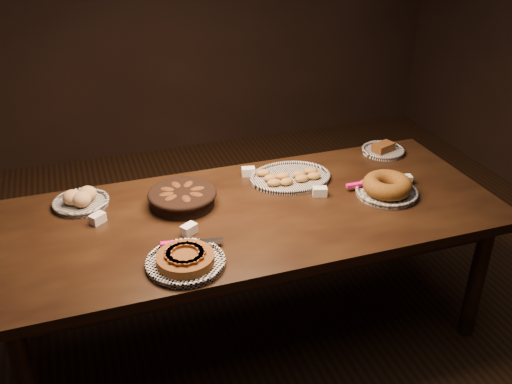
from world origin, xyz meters
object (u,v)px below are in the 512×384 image
object	(u,v)px
bundt_cake_plate	(387,187)
apple_tart_plate	(185,260)
buffet_table	(252,224)
madeleine_platter	(290,177)

from	to	relation	value
bundt_cake_plate	apple_tart_plate	bearing A→B (deg)	-143.26
bundt_cake_plate	buffet_table	bearing A→B (deg)	-162.12
apple_tart_plate	bundt_cake_plate	size ratio (longest dim) A/B	1.04
apple_tart_plate	madeleine_platter	bearing A→B (deg)	24.86
buffet_table	madeleine_platter	xyz separation A→B (m)	(0.29, 0.24, 0.09)
buffet_table	apple_tart_plate	xyz separation A→B (m)	(-0.40, -0.32, 0.10)
bundt_cake_plate	madeleine_platter	bearing A→B (deg)	166.22
buffet_table	madeleine_platter	size ratio (longest dim) A/B	5.61
apple_tart_plate	bundt_cake_plate	xyz separation A→B (m)	(1.08, 0.26, 0.02)
apple_tart_plate	madeleine_platter	world-z (taller)	apple_tart_plate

